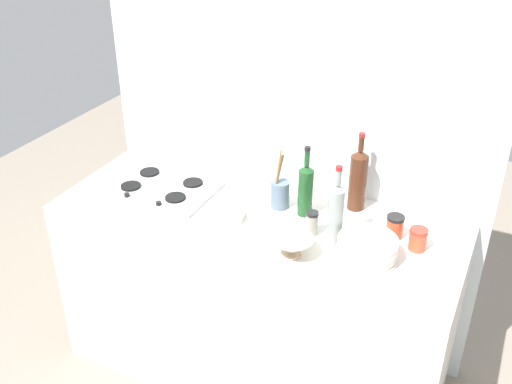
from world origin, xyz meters
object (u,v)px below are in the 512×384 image
at_px(wine_bottle_mid_left, 336,213).
at_px(butter_dish, 228,212).
at_px(utensil_crock, 280,193).
at_px(condiment_jar_rear, 395,227).
at_px(condiment_jar_front, 312,223).
at_px(wine_bottle_mid_right, 358,179).
at_px(plate_stack, 367,249).
at_px(condiment_jar_spare, 418,239).
at_px(stovetop_hob, 162,187).
at_px(mixing_bowl, 292,246).
at_px(wine_bottle_leftmost, 306,189).

relative_size(wine_bottle_mid_left, butter_dish, 2.42).
relative_size(utensil_crock, condiment_jar_rear, 2.90).
height_order(wine_bottle_mid_left, butter_dish, wine_bottle_mid_left).
relative_size(condiment_jar_front, condiment_jar_rear, 1.07).
distance_m(wine_bottle_mid_right, butter_dish, 0.59).
height_order(utensil_crock, condiment_jar_rear, utensil_crock).
bearing_deg(butter_dish, utensil_crock, 48.50).
distance_m(plate_stack, utensil_crock, 0.51).
xyz_separation_m(condiment_jar_front, condiment_jar_spare, (0.42, 0.08, -0.01)).
bearing_deg(condiment_jar_rear, wine_bottle_mid_left, -146.06).
distance_m(wine_bottle_mid_right, utensil_crock, 0.35).
distance_m(stovetop_hob, mixing_bowl, 0.79).
xyz_separation_m(utensil_crock, condiment_jar_rear, (0.52, -0.02, -0.02)).
xyz_separation_m(stovetop_hob, wine_bottle_leftmost, (0.69, 0.09, 0.11)).
relative_size(plate_stack, wine_bottle_mid_left, 0.70).
xyz_separation_m(butter_dish, condiment_jar_spare, (0.80, 0.12, 0.02)).
bearing_deg(mixing_bowl, plate_stack, 21.30).
relative_size(stovetop_hob, wine_bottle_leftmost, 1.51).
height_order(stovetop_hob, wine_bottle_mid_right, wine_bottle_mid_right).
bearing_deg(mixing_bowl, stovetop_hob, 163.64).
bearing_deg(wine_bottle_mid_right, stovetop_hob, -164.64).
relative_size(utensil_crock, condiment_jar_front, 2.70).
bearing_deg(utensil_crock, stovetop_hob, -169.82).
bearing_deg(utensil_crock, plate_stack, -24.73).
height_order(mixing_bowl, condiment_jar_front, condiment_jar_front).
bearing_deg(wine_bottle_mid_right, butter_dish, -145.61).
xyz_separation_m(stovetop_hob, butter_dish, (0.40, -0.09, 0.02)).
relative_size(wine_bottle_mid_left, condiment_jar_spare, 3.70).
xyz_separation_m(utensil_crock, condiment_jar_spare, (0.63, -0.06, -0.02)).
relative_size(plate_stack, condiment_jar_rear, 2.45).
bearing_deg(condiment_jar_spare, mixing_bowl, -149.48).
bearing_deg(condiment_jar_front, stovetop_hob, 176.58).
height_order(stovetop_hob, condiment_jar_spare, condiment_jar_spare).
bearing_deg(butter_dish, wine_bottle_mid_right, 34.39).
bearing_deg(stovetop_hob, condiment_jar_spare, 1.79).
bearing_deg(utensil_crock, condiment_jar_spare, -5.77).
xyz_separation_m(stovetop_hob, wine_bottle_mid_right, (0.87, 0.24, 0.13)).
relative_size(mixing_bowl, condiment_jar_spare, 1.85).
bearing_deg(plate_stack, condiment_jar_spare, 42.79).
height_order(stovetop_hob, condiment_jar_front, condiment_jar_front).
distance_m(butter_dish, condiment_jar_front, 0.38).
bearing_deg(wine_bottle_mid_right, wine_bottle_mid_left, -89.74).
height_order(stovetop_hob, wine_bottle_mid_left, wine_bottle_mid_left).
relative_size(wine_bottle_mid_right, condiment_jar_rear, 3.67).
distance_m(wine_bottle_leftmost, condiment_jar_front, 0.18).
relative_size(wine_bottle_mid_left, utensil_crock, 1.21).
bearing_deg(butter_dish, mixing_bowl, -20.71).
bearing_deg(plate_stack, condiment_jar_front, 165.19).
bearing_deg(condiment_jar_front, wine_bottle_mid_left, -7.23).
bearing_deg(wine_bottle_mid_left, utensil_crock, 152.82).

